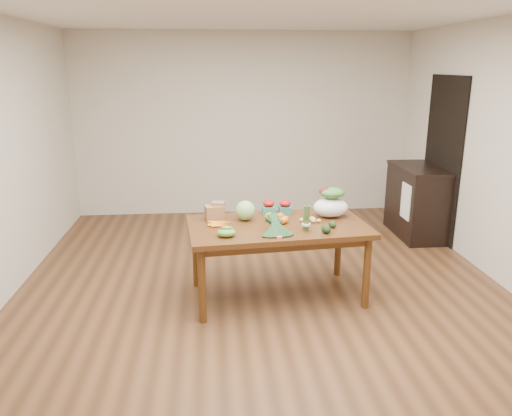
{
  "coord_description": "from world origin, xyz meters",
  "views": [
    {
      "loc": [
        -0.48,
        -4.51,
        2.22
      ],
      "look_at": [
        -0.08,
        0.0,
        0.92
      ],
      "focal_mm": 35.0,
      "sensor_mm": 36.0,
      "label": 1
    }
  ],
  "objects": [
    {
      "name": "ceiling",
      "position": [
        0.0,
        0.0,
        2.7
      ],
      "size": [
        5.0,
        6.0,
        0.02
      ],
      "primitive_type": "cube",
      "color": "white",
      "rests_on": "room_walls"
    },
    {
      "name": "room_walls",
      "position": [
        0.0,
        0.0,
        1.35
      ],
      "size": [
        5.02,
        6.02,
        2.7
      ],
      "color": "beige",
      "rests_on": "floor"
    },
    {
      "name": "asparagus_bundle",
      "position": [
        0.36,
        -0.22,
        0.88
      ],
      "size": [
        0.09,
        0.12,
        0.26
      ],
      "primitive_type": null,
      "rotation": [
        0.15,
        0.0,
        0.09
      ],
      "color": "#5A7F3A",
      "rests_on": "dining_table"
    },
    {
      "name": "carrots",
      "position": [
        -0.42,
        0.02,
        0.76
      ],
      "size": [
        0.24,
        0.21,
        0.03
      ],
      "primitive_type": null,
      "rotation": [
        0.0,
        0.0,
        0.09
      ],
      "color": "orange",
      "rests_on": "dining_table"
    },
    {
      "name": "dining_table",
      "position": [
        0.13,
        -0.0,
        0.38
      ],
      "size": [
        1.78,
        1.1,
        0.75
      ],
      "primitive_type": "cube",
      "rotation": [
        0.0,
        0.0,
        0.09
      ],
      "color": "#553213",
      "rests_on": "floor"
    },
    {
      "name": "doorway_dark",
      "position": [
        2.48,
        1.6,
        1.05
      ],
      "size": [
        0.02,
        1.0,
        2.1
      ],
      "primitive_type": "cube",
      "color": "black",
      "rests_on": "floor"
    },
    {
      "name": "mandarin_cluster",
      "position": [
        0.15,
        0.03,
        0.8
      ],
      "size": [
        0.2,
        0.2,
        0.1
      ],
      "primitive_type": null,
      "rotation": [
        0.0,
        0.0,
        0.09
      ],
      "color": "orange",
      "rests_on": "dining_table"
    },
    {
      "name": "floor",
      "position": [
        0.0,
        0.0,
        0.0
      ],
      "size": [
        6.0,
        6.0,
        0.0
      ],
      "primitive_type": "plane",
      "color": "brown",
      "rests_on": "ground"
    },
    {
      "name": "kale_bunch",
      "position": [
        0.08,
        -0.3,
        0.83
      ],
      "size": [
        0.36,
        0.43,
        0.16
      ],
      "primitive_type": null,
      "rotation": [
        0.0,
        0.0,
        0.09
      ],
      "color": "black",
      "rests_on": "dining_table"
    },
    {
      "name": "orange_a",
      "position": [
        0.06,
        0.09,
        0.79
      ],
      "size": [
        0.09,
        0.09,
        0.09
      ],
      "primitive_type": "sphere",
      "color": "orange",
      "rests_on": "dining_table"
    },
    {
      "name": "potato_a",
      "position": [
        0.37,
        0.05,
        0.77
      ],
      "size": [
        0.05,
        0.04,
        0.04
      ],
      "primitive_type": "ellipsoid",
      "color": "tan",
      "rests_on": "dining_table"
    },
    {
      "name": "strawberry_basket_b",
      "position": [
        0.25,
        0.34,
        0.81
      ],
      "size": [
        0.13,
        0.13,
        0.11
      ],
      "primitive_type": null,
      "rotation": [
        0.0,
        0.0,
        0.09
      ],
      "color": "red",
      "rests_on": "dining_table"
    },
    {
      "name": "dish_towel",
      "position": [
        1.96,
        1.4,
        0.55
      ],
      "size": [
        0.02,
        0.28,
        0.45
      ],
      "primitive_type": "cube",
      "color": "white",
      "rests_on": "cabinet"
    },
    {
      "name": "avocado_b",
      "position": [
        0.63,
        -0.15,
        0.78
      ],
      "size": [
        0.09,
        0.11,
        0.07
      ],
      "primitive_type": "ellipsoid",
      "rotation": [
        0.0,
        0.0,
        0.3
      ],
      "color": "black",
      "rests_on": "dining_table"
    },
    {
      "name": "cabbage",
      "position": [
        -0.17,
        0.16,
        0.85
      ],
      "size": [
        0.19,
        0.19,
        0.19
      ],
      "primitive_type": "sphere",
      "color": "#94C16F",
      "rests_on": "dining_table"
    },
    {
      "name": "paper_bag",
      "position": [
        -0.47,
        0.21,
        0.83
      ],
      "size": [
        0.26,
        0.22,
        0.17
      ],
      "primitive_type": null,
      "rotation": [
        0.0,
        0.0,
        0.09
      ],
      "color": "olive",
      "rests_on": "dining_table"
    },
    {
      "name": "strawberry_basket_a",
      "position": [
        0.08,
        0.35,
        0.81
      ],
      "size": [
        0.13,
        0.13,
        0.11
      ],
      "primitive_type": null,
      "rotation": [
        0.0,
        0.0,
        0.09
      ],
      "color": "red",
      "rests_on": "dining_table"
    },
    {
      "name": "potato_d",
      "position": [
        0.49,
        0.09,
        0.77
      ],
      "size": [
        0.05,
        0.04,
        0.04
      ],
      "primitive_type": "ellipsoid",
      "color": "tan",
      "rests_on": "dining_table"
    },
    {
      "name": "cabinet",
      "position": [
        2.22,
        1.67,
        0.47
      ],
      "size": [
        0.52,
        1.02,
        0.94
      ],
      "primitive_type": "cube",
      "color": "black",
      "rests_on": "floor"
    },
    {
      "name": "potato_e",
      "position": [
        0.53,
        0.01,
        0.77
      ],
      "size": [
        0.05,
        0.04,
        0.04
      ],
      "primitive_type": "ellipsoid",
      "color": "tan",
      "rests_on": "dining_table"
    },
    {
      "name": "orange_b",
      "position": [
        0.17,
        0.11,
        0.79
      ],
      "size": [
        0.08,
        0.08,
        0.08
      ],
      "primitive_type": "sphere",
      "color": "orange",
      "rests_on": "dining_table"
    },
    {
      "name": "avocado_a",
      "position": [
        0.53,
        -0.3,
        0.79
      ],
      "size": [
        0.11,
        0.13,
        0.08
      ],
      "primitive_type": "ellipsoid",
      "rotation": [
        0.0,
        0.0,
        0.3
      ],
      "color": "black",
      "rests_on": "dining_table"
    },
    {
      "name": "salad_bag",
      "position": [
        0.69,
        0.2,
        0.89
      ],
      "size": [
        0.37,
        0.3,
        0.27
      ],
      "primitive_type": null,
      "rotation": [
        0.0,
        0.0,
        0.09
      ],
      "color": "white",
      "rests_on": "dining_table"
    },
    {
      "name": "potato_b",
      "position": [
        0.48,
        0.01,
        0.77
      ],
      "size": [
        0.05,
        0.05,
        0.04
      ],
      "primitive_type": "ellipsoid",
      "color": "#D7BE7C",
      "rests_on": "dining_table"
    },
    {
      "name": "snap_pea_bag",
      "position": [
        -0.37,
        -0.32,
        0.79
      ],
      "size": [
        0.17,
        0.13,
        0.08
      ],
      "primitive_type": "ellipsoid",
      "color": "#6DA638",
      "rests_on": "dining_table"
    },
    {
      "name": "potato_c",
      "position": [
        0.47,
        0.07,
        0.77
      ],
      "size": [
        0.05,
        0.05,
        0.04
      ],
      "primitive_type": "ellipsoid",
      "color": "tan",
      "rests_on": "dining_table"
    },
    {
      "name": "orange_c",
      "position": [
        0.19,
        0.03,
        0.79
      ],
      "size": [
        0.07,
        0.07,
        0.07
      ],
      "primitive_type": "sphere",
      "color": "orange",
      "rests_on": "dining_table"
    }
  ]
}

